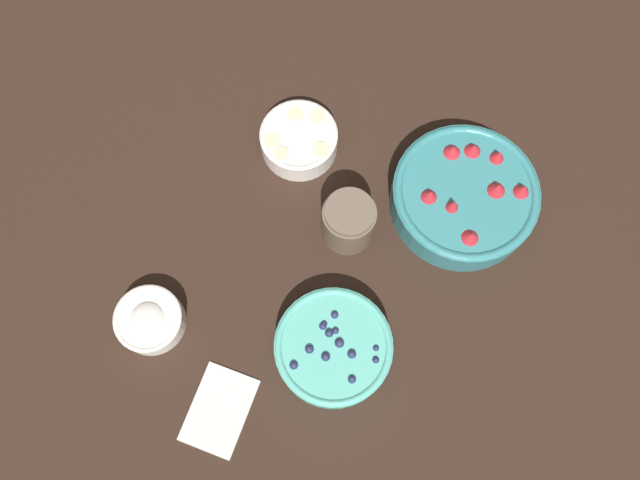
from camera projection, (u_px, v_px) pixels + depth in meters
The scene contains 7 objects.
ground_plane at pixel (308, 241), 1.08m from camera, with size 4.00×4.00×0.00m, color black.
bowl_strawberries at pixel (464, 196), 1.06m from camera, with size 0.25×0.25×0.09m.
bowl_blueberries at pixel (333, 348), 0.99m from camera, with size 0.19×0.19×0.06m.
bowl_bananas at pixel (299, 139), 1.10m from camera, with size 0.14×0.14×0.05m.
bowl_cream at pixel (149, 320), 1.01m from camera, with size 0.11×0.11×0.05m.
jar_chocolate at pixel (348, 222), 1.04m from camera, with size 0.09×0.09×0.10m.
napkin at pixel (219, 410), 0.99m from camera, with size 0.15×0.12×0.01m.
Camera 1 is at (0.24, 0.21, 1.03)m, focal length 35.00 mm.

